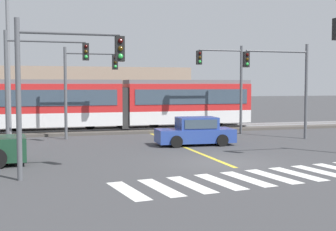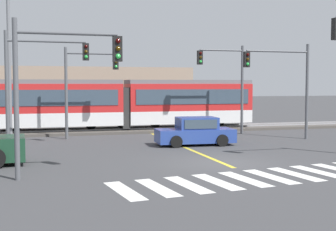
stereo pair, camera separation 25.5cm
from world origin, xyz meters
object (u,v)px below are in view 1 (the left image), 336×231
at_px(sedan_crossing, 195,132).
at_px(traffic_light_mid_left, 36,71).
at_px(street_lamp_west, 11,49).
at_px(traffic_light_far_left, 84,78).
at_px(traffic_light_mid_right, 285,76).
at_px(light_rail_tram, 122,102).
at_px(traffic_light_near_left, 58,74).
at_px(traffic_light_far_right, 226,75).

height_order(sedan_crossing, traffic_light_mid_left, traffic_light_mid_left).
distance_m(sedan_crossing, street_lamp_west, 11.71).
bearing_deg(street_lamp_west, traffic_light_far_left, -1.74).
relative_size(traffic_light_mid_right, street_lamp_west, 0.60).
xyz_separation_m(light_rail_tram, traffic_light_mid_right, (8.33, -7.44, 1.75)).
xyz_separation_m(sedan_crossing, traffic_light_near_left, (-7.66, -7.12, 2.96)).
distance_m(traffic_light_mid_right, traffic_light_far_right, 4.36).
relative_size(traffic_light_far_left, traffic_light_far_right, 0.94).
bearing_deg(traffic_light_mid_left, traffic_light_far_left, 50.62).
bearing_deg(traffic_light_far_right, traffic_light_mid_right, -61.70).
bearing_deg(sedan_crossing, street_lamp_west, 153.05).
bearing_deg(traffic_light_mid_right, traffic_light_far_right, 118.30).
relative_size(light_rail_tram, traffic_light_near_left, 3.34).
height_order(traffic_light_mid_left, traffic_light_near_left, traffic_light_mid_left).
bearing_deg(light_rail_tram, traffic_light_near_left, -108.83).
height_order(traffic_light_near_left, traffic_light_far_left, traffic_light_near_left).
distance_m(traffic_light_mid_right, street_lamp_west, 16.10).
bearing_deg(traffic_light_mid_left, street_lamp_west, 110.11).
height_order(traffic_light_far_left, street_lamp_west, street_lamp_west).
relative_size(traffic_light_mid_right, traffic_light_far_left, 1.03).
bearing_deg(street_lamp_west, traffic_light_near_left, -80.89).
bearing_deg(light_rail_tram, sedan_crossing, -74.01).
bearing_deg(traffic_light_mid_right, traffic_light_mid_left, 178.51).
distance_m(light_rail_tram, traffic_light_mid_right, 11.30).
distance_m(traffic_light_near_left, traffic_light_mid_right, 15.79).
height_order(traffic_light_mid_left, traffic_light_mid_right, traffic_light_mid_left).
xyz_separation_m(traffic_light_mid_left, traffic_light_near_left, (0.60, -8.39, -0.32)).
height_order(traffic_light_mid_right, traffic_light_far_right, traffic_light_far_right).
bearing_deg(sedan_crossing, traffic_light_far_left, 138.73).
xyz_separation_m(traffic_light_far_right, street_lamp_west, (-13.46, 0.14, 1.44)).
relative_size(sedan_crossing, traffic_light_mid_left, 0.71).
distance_m(traffic_light_mid_left, traffic_light_far_left, 4.51).
bearing_deg(light_rail_tram, traffic_light_far_left, -130.10).
distance_m(traffic_light_mid_left, traffic_light_mid_right, 14.21).
relative_size(traffic_light_far_left, street_lamp_west, 0.58).
xyz_separation_m(traffic_light_far_left, traffic_light_far_right, (9.28, -0.01, 0.22)).
relative_size(traffic_light_mid_left, traffic_light_mid_right, 1.06).
xyz_separation_m(sedan_crossing, street_lamp_west, (-9.58, 4.87, 4.63)).
bearing_deg(light_rail_tram, traffic_light_far_right, -29.90).
height_order(traffic_light_far_right, street_lamp_west, street_lamp_west).
bearing_deg(street_lamp_west, traffic_light_far_right, -0.59).
bearing_deg(traffic_light_far_left, traffic_light_mid_left, -129.38).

